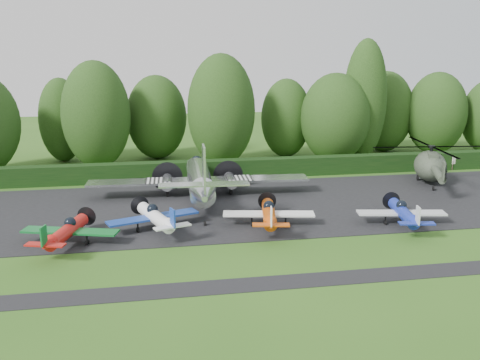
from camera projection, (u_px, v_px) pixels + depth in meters
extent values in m
plane|color=#2C5919|center=(239.00, 248.00, 37.84)|extent=(160.00, 160.00, 0.00)
cube|color=black|center=(220.00, 208.00, 47.40)|extent=(70.00, 18.00, 0.01)
cube|color=black|center=(255.00, 284.00, 32.11)|extent=(70.00, 2.00, 0.00)
cube|color=black|center=(206.00, 179.00, 57.92)|extent=(90.00, 1.60, 2.00)
cylinder|color=silver|center=(200.00, 180.00, 49.88)|extent=(2.19, 11.42, 2.19)
cone|color=silver|center=(194.00, 165.00, 56.00)|extent=(2.19, 1.43, 2.19)
cone|color=silver|center=(208.00, 194.00, 43.22)|extent=(2.19, 2.86, 2.19)
sphere|color=black|center=(194.00, 163.00, 55.01)|extent=(1.43, 1.43, 1.43)
cube|color=silver|center=(199.00, 180.00, 50.86)|extent=(20.94, 2.28, 0.21)
cube|color=white|center=(158.00, 181.00, 50.20)|extent=(2.47, 2.38, 0.05)
cube|color=white|center=(238.00, 178.00, 51.46)|extent=(2.47, 2.38, 0.05)
cylinder|color=silver|center=(166.00, 183.00, 50.96)|extent=(1.05, 3.05, 1.05)
cylinder|color=silver|center=(229.00, 180.00, 51.97)|extent=(1.05, 3.05, 1.05)
cylinder|color=black|center=(166.00, 177.00, 53.01)|extent=(3.05, 0.03, 3.05)
cylinder|color=black|center=(226.00, 175.00, 54.02)|extent=(3.05, 0.03, 3.05)
cube|color=silver|center=(209.00, 184.00, 42.23)|extent=(7.14, 1.33, 0.13)
cube|color=silver|center=(209.00, 169.00, 41.64)|extent=(0.17, 2.09, 3.62)
cylinder|color=black|center=(167.00, 194.00, 50.85)|extent=(0.24, 0.86, 0.86)
cylinder|color=black|center=(230.00, 191.00, 51.86)|extent=(0.24, 0.86, 0.86)
cylinder|color=black|center=(210.00, 224.00, 42.64)|extent=(0.17, 0.42, 0.42)
cylinder|color=#B71510|center=(67.00, 231.00, 38.06)|extent=(0.96, 5.51, 0.96)
sphere|color=black|center=(68.00, 223.00, 38.52)|extent=(0.84, 0.84, 0.84)
cube|color=#0F6427|center=(68.00, 231.00, 38.57)|extent=(7.02, 1.30, 0.14)
cube|color=#B71510|center=(60.00, 245.00, 34.83)|extent=(2.61, 0.70, 0.10)
cube|color=#0F6427|center=(59.00, 236.00, 34.58)|extent=(0.10, 0.80, 1.30)
cylinder|color=black|center=(73.00, 216.00, 41.46)|extent=(1.50, 0.02, 1.50)
cylinder|color=black|center=(50.00, 243.00, 38.35)|extent=(0.14, 0.44, 0.44)
cylinder|color=black|center=(87.00, 241.00, 38.78)|extent=(0.14, 0.44, 0.44)
cylinder|color=black|center=(73.00, 232.00, 40.78)|extent=(0.12, 0.40, 0.40)
cylinder|color=white|center=(155.00, 217.00, 41.16)|extent=(0.99, 5.68, 0.99)
sphere|color=black|center=(155.00, 209.00, 41.64)|extent=(0.87, 0.87, 0.87)
cube|color=#193A96|center=(155.00, 217.00, 41.69)|extent=(7.23, 1.34, 0.14)
cube|color=white|center=(156.00, 228.00, 37.84)|extent=(2.69, 0.72, 0.10)
cube|color=#193A96|center=(156.00, 220.00, 37.58)|extent=(0.10, 0.83, 1.34)
cylinder|color=black|center=(155.00, 204.00, 44.67)|extent=(1.55, 0.02, 1.55)
cylinder|color=black|center=(138.00, 228.00, 41.47)|extent=(0.14, 0.45, 0.45)
cylinder|color=black|center=(173.00, 226.00, 41.91)|extent=(0.14, 0.45, 0.45)
cylinder|color=black|center=(155.00, 218.00, 43.97)|extent=(0.12, 0.41, 0.41)
cylinder|color=#C7480B|center=(269.00, 214.00, 41.94)|extent=(0.99, 5.68, 0.99)
sphere|color=black|center=(267.00, 206.00, 42.42)|extent=(0.87, 0.87, 0.87)
cube|color=white|center=(267.00, 214.00, 42.47)|extent=(7.23, 1.34, 0.14)
cube|color=#C7480B|center=(279.00, 225.00, 38.62)|extent=(2.69, 0.72, 0.10)
cube|color=white|center=(280.00, 216.00, 38.35)|extent=(0.10, 0.83, 1.34)
cylinder|color=black|center=(259.00, 201.00, 45.45)|extent=(1.55, 0.02, 1.55)
cylinder|color=black|center=(251.00, 225.00, 42.24)|extent=(0.14, 0.45, 0.45)
cylinder|color=black|center=(284.00, 223.00, 42.69)|extent=(0.14, 0.45, 0.45)
cylinder|color=black|center=(262.00, 215.00, 44.74)|extent=(0.12, 0.41, 0.41)
cylinder|color=#1A2C9C|center=(403.00, 213.00, 42.30)|extent=(0.96, 5.50, 0.96)
sphere|color=black|center=(400.00, 205.00, 42.77)|extent=(0.84, 0.84, 0.84)
cube|color=silver|center=(400.00, 213.00, 42.82)|extent=(7.00, 1.30, 0.14)
cube|color=#1A2C9C|center=(424.00, 223.00, 39.09)|extent=(2.60, 0.70, 0.10)
cube|color=silver|center=(426.00, 215.00, 38.84)|extent=(0.10, 0.80, 1.30)
cylinder|color=black|center=(384.00, 201.00, 45.70)|extent=(1.50, 0.02, 1.50)
cylinder|color=black|center=(385.00, 224.00, 42.60)|extent=(0.14, 0.44, 0.44)
cylinder|color=black|center=(416.00, 222.00, 43.03)|extent=(0.14, 0.44, 0.44)
cylinder|color=black|center=(388.00, 214.00, 45.02)|extent=(0.12, 0.40, 0.40)
ellipsoid|color=#323A2D|center=(430.00, 166.00, 55.63)|extent=(3.21, 5.89, 3.08)
cylinder|color=#323A2D|center=(455.00, 173.00, 51.12)|extent=(0.72, 6.18, 0.72)
cube|color=#323A2D|center=(476.00, 171.00, 47.85)|extent=(0.12, 0.93, 1.65)
cylinder|color=black|center=(431.00, 151.00, 55.25)|extent=(0.31, 0.31, 0.82)
cylinder|color=black|center=(432.00, 147.00, 55.14)|extent=(0.72, 0.72, 0.26)
cylinder|color=black|center=(432.00, 147.00, 55.14)|extent=(12.36, 12.36, 0.06)
cube|color=#323A2D|center=(435.00, 156.00, 54.55)|extent=(0.93, 2.06, 0.72)
ellipsoid|color=black|center=(422.00, 162.00, 57.18)|extent=(1.96, 1.96, 1.76)
cylinder|color=black|center=(416.00, 179.00, 56.62)|extent=(0.19, 0.58, 0.58)
cylinder|color=black|center=(434.00, 178.00, 56.96)|extent=(0.19, 0.58, 0.58)
cylinder|color=black|center=(446.00, 189.00, 52.86)|extent=(0.16, 0.49, 0.49)
cylinder|color=#3F3326|center=(450.00, 165.00, 62.03)|extent=(0.11, 0.11, 1.09)
cylinder|color=#3F3326|center=(472.00, 164.00, 62.48)|extent=(0.11, 0.11, 1.09)
cube|color=white|center=(462.00, 159.00, 62.10)|extent=(2.92, 0.07, 0.91)
cylinder|color=black|center=(334.00, 147.00, 66.32)|extent=(0.70, 0.70, 3.57)
ellipsoid|color=#1A3711|center=(335.00, 118.00, 65.43)|extent=(8.48, 8.48, 10.90)
cylinder|color=black|center=(434.00, 141.00, 71.09)|extent=(0.70, 0.70, 3.53)
ellipsoid|color=#1A3711|center=(436.00, 113.00, 70.22)|extent=(7.75, 7.75, 10.79)
cylinder|color=black|center=(64.00, 148.00, 66.47)|extent=(0.70, 0.70, 3.37)
ellipsoid|color=#1A3711|center=(62.00, 120.00, 65.63)|extent=(5.46, 5.46, 10.31)
cylinder|color=black|center=(383.00, 138.00, 72.89)|extent=(0.70, 0.70, 3.54)
ellipsoid|color=#1A3711|center=(385.00, 112.00, 72.01)|extent=(7.48, 7.48, 10.81)
cylinder|color=black|center=(158.00, 145.00, 68.19)|extent=(0.70, 0.70, 3.45)
ellipsoid|color=#1A3711|center=(157.00, 117.00, 67.33)|extent=(7.53, 7.53, 10.54)
cylinder|color=black|center=(98.00, 151.00, 62.76)|extent=(0.70, 0.70, 4.08)
ellipsoid|color=#1A3711|center=(96.00, 115.00, 61.74)|extent=(7.88, 7.88, 12.47)
cylinder|color=black|center=(285.00, 144.00, 69.10)|extent=(0.70, 0.70, 3.29)
ellipsoid|color=#1A3711|center=(286.00, 118.00, 68.29)|extent=(6.37, 6.37, 10.05)
cylinder|color=black|center=(222.00, 147.00, 64.06)|extent=(0.70, 0.70, 4.33)
ellipsoid|color=#1A3711|center=(221.00, 110.00, 62.99)|extent=(8.01, 8.01, 13.23)
cylinder|color=black|center=(362.00, 140.00, 67.39)|extent=(0.70, 0.70, 4.89)
ellipsoid|color=#1A3711|center=(365.00, 100.00, 66.18)|extent=(5.38, 5.38, 14.95)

